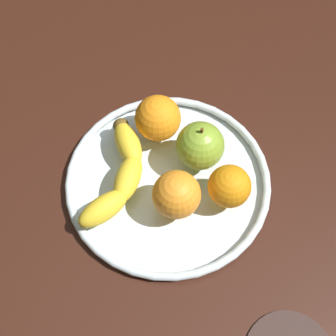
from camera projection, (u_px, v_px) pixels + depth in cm
name	position (u px, v px, depth cm)	size (l,w,h in cm)	color
ground_plane	(168.00, 190.00, 73.23)	(139.01, 139.01, 4.00)	#35180F
fruit_bowl	(168.00, 181.00, 70.68)	(30.43, 30.43, 1.80)	silver
banana	(120.00, 174.00, 68.27)	(18.68, 10.72, 3.50)	yellow
apple	(200.00, 146.00, 68.47)	(7.09, 7.09, 7.89)	#84A82F
orange_front_left	(177.00, 195.00, 64.83)	(6.77, 6.77, 6.77)	orange
orange_back_left	(158.00, 118.00, 70.91)	(6.95, 6.95, 6.95)	orange
orange_center	(229.00, 186.00, 65.81)	(6.11, 6.11, 6.11)	orange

